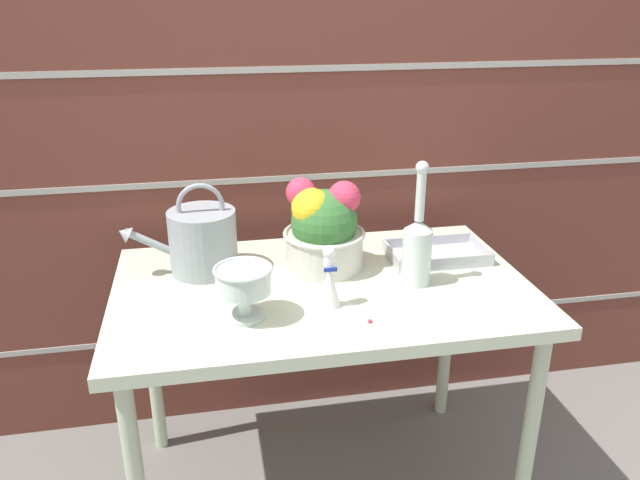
# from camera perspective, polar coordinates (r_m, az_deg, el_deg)

# --- Properties ---
(brick_wall) EXTENTS (3.60, 0.08, 2.20)m
(brick_wall) POSITION_cam_1_polar(r_m,az_deg,el_deg) (2.13, -2.38, 10.67)
(brick_wall) COLOR brown
(brick_wall) RESTS_ON ground_plane
(patio_table) EXTENTS (1.17, 0.73, 0.74)m
(patio_table) POSITION_cam_1_polar(r_m,az_deg,el_deg) (1.81, 0.22, -6.12)
(patio_table) COLOR beige
(patio_table) RESTS_ON ground_plane
(watering_can) EXTENTS (0.34, 0.20, 0.27)m
(watering_can) POSITION_cam_1_polar(r_m,az_deg,el_deg) (1.85, -10.75, -0.02)
(watering_can) COLOR #93999E
(watering_can) RESTS_ON patio_table
(crystal_pedestal_bowl) EXTENTS (0.15, 0.15, 0.14)m
(crystal_pedestal_bowl) POSITION_cam_1_polar(r_m,az_deg,el_deg) (1.57, -7.00, -3.96)
(crystal_pedestal_bowl) COLOR silver
(crystal_pedestal_bowl) RESTS_ON patio_table
(flower_planter) EXTENTS (0.24, 0.24, 0.27)m
(flower_planter) POSITION_cam_1_polar(r_m,az_deg,el_deg) (1.83, 0.29, 1.04)
(flower_planter) COLOR beige
(flower_planter) RESTS_ON patio_table
(glass_decanter) EXTENTS (0.08, 0.08, 0.36)m
(glass_decanter) POSITION_cam_1_polar(r_m,az_deg,el_deg) (1.76, 8.89, -0.52)
(glass_decanter) COLOR silver
(glass_decanter) RESTS_ON patio_table
(figurine_vase) EXTENTS (0.06, 0.06, 0.17)m
(figurine_vase) POSITION_cam_1_polar(r_m,az_deg,el_deg) (1.63, 0.85, -3.84)
(figurine_vase) COLOR white
(figurine_vase) RESTS_ON patio_table
(wire_tray) EXTENTS (0.30, 0.18, 0.04)m
(wire_tray) POSITION_cam_1_polar(r_m,az_deg,el_deg) (1.97, 10.63, -1.35)
(wire_tray) COLOR #B7B7BC
(wire_tray) RESTS_ON patio_table
(fallen_petal) EXTENTS (0.01, 0.01, 0.01)m
(fallen_petal) POSITION_cam_1_polar(r_m,az_deg,el_deg) (1.58, 4.58, -7.41)
(fallen_petal) COLOR #E03856
(fallen_petal) RESTS_ON patio_table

